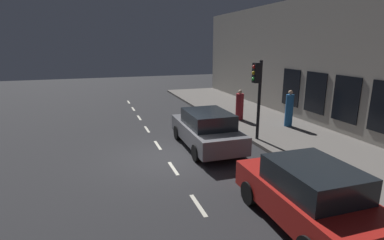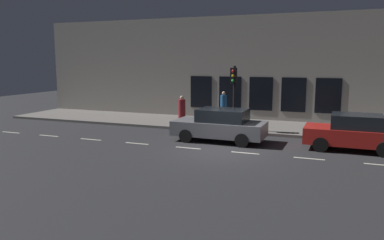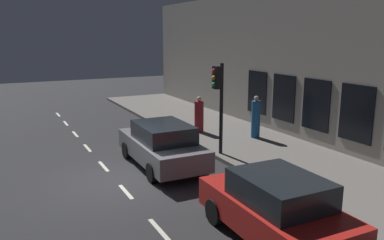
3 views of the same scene
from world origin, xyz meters
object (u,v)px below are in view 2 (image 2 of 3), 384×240
parked_car_1 (353,132)px  pedestrian_1 (224,108)px  traffic_light (234,86)px  pedestrian_0 (182,111)px  parked_car_2 (220,125)px

parked_car_1 → pedestrian_1: 8.66m
traffic_light → pedestrian_0: size_ratio=2.06×
parked_car_2 → pedestrian_0: pedestrian_0 is taller
pedestrian_1 → traffic_light: bearing=-64.0°
traffic_light → pedestrian_1: size_ratio=1.85×
traffic_light → pedestrian_0: (1.00, 3.41, -1.64)m
traffic_light → pedestrian_0: traffic_light is taller
parked_car_1 → pedestrian_0: 9.78m
parked_car_1 → pedestrian_1: size_ratio=2.15×
parked_car_1 → pedestrian_0: (3.02, 9.30, 0.12)m
pedestrian_0 → pedestrian_1: (1.74, -2.06, 0.10)m
traffic_light → parked_car_1: 6.47m
pedestrian_0 → pedestrian_1: pedestrian_1 is taller
parked_car_1 → pedestrian_0: pedestrian_0 is taller
pedestrian_0 → pedestrian_1: size_ratio=0.90×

